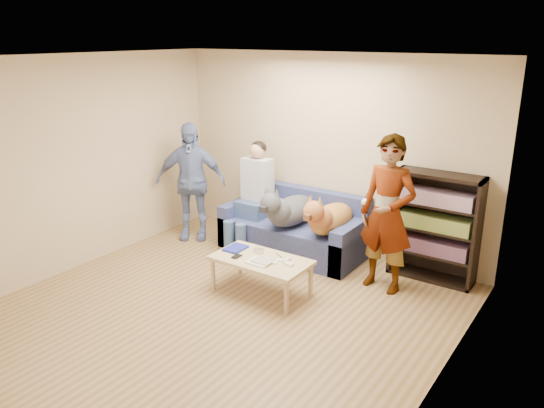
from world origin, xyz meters
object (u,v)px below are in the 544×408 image
Objects in this scene: person_standing_left at (191,182)px; dog_gray at (288,210)px; sofa at (294,231)px; notebook_blue at (236,248)px; bookshelf at (435,224)px; dog_tan at (328,218)px; coffee_table at (261,262)px; person_seated at (253,191)px; person_standing_right at (387,214)px; camera_silver at (259,251)px.

dog_gray is at bearing -24.93° from person_standing_left.
notebook_blue is at bearing -92.76° from sofa.
bookshelf is at bearing 37.61° from notebook_blue.
sofa is at bearing -17.26° from person_standing_left.
coffee_table is at bearing -102.98° from dog_tan.
person_seated is 2.42m from bookshelf.
person_standing_left is at bearing -163.12° from person_seated.
coffee_table is (0.93, -1.12, -0.40)m from person_seated.
person_standing_right reaches higher than camera_silver.
person_standing_left reaches higher than sofa.
sofa is at bearing 101.16° from camera_silver.
dog_tan is 1.06× the size of coffee_table.
dog_tan is at bearing 57.85° from notebook_blue.
camera_silver is 1.05m from dog_tan.
sofa is at bearing -172.60° from bookshelf.
notebook_blue is 2.36m from bookshelf.
person_seated is at bearing 172.94° from dog_gray.
person_seated is at bearing 178.24° from dog_tan.
person_standing_right is at bearing 33.10° from camera_silver.
coffee_table is 0.85× the size of bookshelf.
person_standing_left is at bearing 154.95° from coffee_table.
person_seated is at bearing 128.98° from camera_silver.
person_standing_right reaches higher than dog_tan.
coffee_table is (0.32, -1.04, -0.27)m from dog_gray.
notebook_blue is at bearing -142.39° from bookshelf.
person_seated reaches higher than coffee_table.
camera_silver is 0.09× the size of dog_tan.
bookshelf reaches higher than sofa.
dog_tan reaches higher than sofa.
bookshelf reaches higher than notebook_blue.
sofa is at bearing 87.24° from notebook_blue.
person_standing_right is at bearing 29.95° from notebook_blue.
person_standing_left is at bearing 156.74° from camera_silver.
person_standing_left is 0.93m from person_seated.
person_standing_left reaches higher than bookshelf.
dog_tan reaches higher than camera_silver.
person_seated is 1.51m from coffee_table.
person_standing_right is 1.43m from dog_gray.
bookshelf is at bearing 13.81° from dog_gray.
sofa reaches higher than camera_silver.
camera_silver is 0.08× the size of bookshelf.
notebook_blue is 0.22× the size of dog_tan.
person_standing_left is 2.06m from coffee_table.
dog_tan is (2.07, 0.23, -0.20)m from person_standing_left.
person_standing_right is 1.63× the size of coffee_table.
coffee_table is at bearing -134.45° from person_standing_right.
person_standing_right is 1.07× the size of person_standing_left.
camera_silver is at bearing -55.55° from person_standing_left.
bookshelf reaches higher than dog_tan.
coffee_table is at bearing -134.54° from bookshelf.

